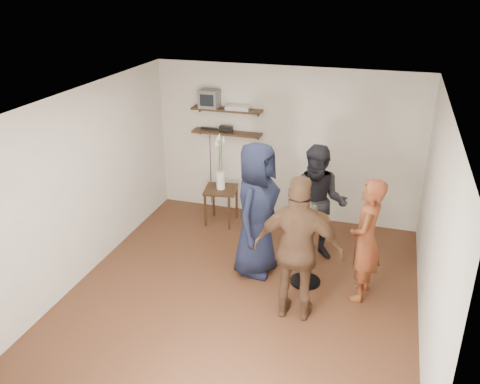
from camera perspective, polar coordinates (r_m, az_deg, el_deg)
name	(u,v)px	position (r m, az deg, el deg)	size (l,w,h in m)	color
room	(243,205)	(6.30, 0.34, -1.43)	(4.58, 5.08, 2.68)	#402014
shelf_upper	(227,110)	(8.54, -1.52, 9.23)	(1.20, 0.25, 0.04)	black
shelf_lower	(227,133)	(8.65, -1.49, 6.67)	(1.20, 0.25, 0.04)	black
crt_monitor	(210,98)	(8.60, -3.41, 10.44)	(0.32, 0.30, 0.30)	#59595B
dvd_deck	(239,108)	(8.47, -0.15, 9.45)	(0.40, 0.24, 0.06)	silver
radio	(226,129)	(8.63, -1.57, 7.10)	(0.22, 0.10, 0.10)	black
power_strip	(209,128)	(8.79, -3.48, 7.13)	(0.30, 0.05, 0.03)	black
side_table	(221,194)	(8.52, -2.16, -0.24)	(0.60, 0.60, 0.63)	black
vase_lilies	(220,171)	(8.36, -2.21, 2.37)	(0.19, 0.20, 0.99)	white
drinks_table	(308,242)	(6.88, 7.60, -5.58)	(0.54, 0.54, 0.99)	black
wine_glass_fl	(305,208)	(6.64, 7.27, -1.79)	(0.07, 0.07, 0.22)	silver
wine_glass_fr	(315,210)	(6.62, 8.38, -2.04)	(0.07, 0.07, 0.20)	silver
wine_glass_bl	(309,207)	(6.72, 7.80, -1.67)	(0.06, 0.06, 0.19)	silver
wine_glass_br	(312,209)	(6.66, 8.14, -1.90)	(0.07, 0.07, 0.20)	silver
person_plaid	(366,240)	(6.65, 13.92, -5.27)	(0.61, 0.40, 1.66)	red
person_dark	(318,204)	(7.44, 8.76, -1.29)	(0.85, 0.66, 1.74)	black
person_navy	(257,210)	(6.96, 1.88, -1.98)	(0.94, 0.61, 1.92)	black
person_brown	(299,250)	(6.08, 6.59, -6.48)	(1.09, 0.45, 1.86)	#4C3220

